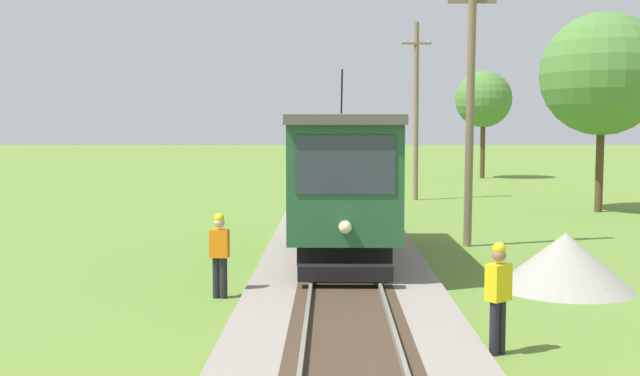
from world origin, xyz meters
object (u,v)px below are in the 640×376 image
at_px(utility_pole_near_tram, 470,106).
at_px(track_worker, 498,293).
at_px(tree_right_near, 602,74).
at_px(utility_pole_mid, 416,109).
at_px(gravel_pile, 565,261).
at_px(tree_left_near, 483,99).
at_px(red_tram, 343,178).
at_px(second_worker, 220,251).

xyz_separation_m(utility_pole_near_tram, track_worker, (-1.44, -10.53, -3.18)).
distance_m(track_worker, tree_right_near, 21.88).
bearing_deg(utility_pole_mid, gravel_pile, -86.82).
relative_size(utility_pole_mid, gravel_pile, 2.84).
xyz_separation_m(utility_pole_mid, tree_right_near, (7.04, -5.01, 1.33)).
relative_size(utility_pole_near_tram, tree_right_near, 0.99).
bearing_deg(gravel_pile, tree_left_near, 81.66).
xyz_separation_m(utility_pole_near_tram, gravel_pile, (1.10, -5.70, -3.54)).
bearing_deg(red_tram, gravel_pile, -34.51).
relative_size(track_worker, second_worker, 1.00).
xyz_separation_m(utility_pole_mid, tree_left_near, (6.18, 14.85, 0.97)).
height_order(utility_pole_mid, tree_left_near, utility_pole_mid).
bearing_deg(red_tram, utility_pole_near_tram, 32.18).
height_order(utility_pole_near_tram, tree_right_near, tree_right_near).
bearing_deg(utility_pole_mid, utility_pole_near_tram, -90.00).
bearing_deg(gravel_pile, second_worker, -172.14).
distance_m(gravel_pile, second_worker, 7.55).
bearing_deg(track_worker, utility_pole_near_tram, 133.63).
relative_size(utility_pole_near_tram, second_worker, 4.56).
bearing_deg(second_worker, utility_pole_mid, 169.48).
height_order(track_worker, second_worker, same).
bearing_deg(track_worker, tree_right_near, 118.05).
bearing_deg(utility_pole_mid, track_worker, -93.35).
bearing_deg(red_tram, tree_left_near, 72.39).
xyz_separation_m(second_worker, tree_right_near, (13.41, 15.83, 4.68)).
relative_size(red_tram, tree_right_near, 1.04).
bearing_deg(utility_pole_near_tram, tree_left_near, 77.94).
height_order(track_worker, tree_right_near, tree_right_near).
xyz_separation_m(utility_pole_mid, second_worker, (-6.37, -20.83, -3.35)).
height_order(utility_pole_mid, track_worker, utility_pole_mid).
bearing_deg(second_worker, track_worker, 58.90).
height_order(utility_pole_near_tram, utility_pole_mid, utility_pole_mid).
bearing_deg(second_worker, red_tram, 155.60).
bearing_deg(gravel_pile, track_worker, -117.78).
bearing_deg(red_tram, track_worker, -74.17).
bearing_deg(track_worker, utility_pole_mid, 138.07).
distance_m(utility_pole_near_tram, tree_left_near, 29.63).
bearing_deg(second_worker, gravel_pile, 104.34).
relative_size(utility_pole_mid, track_worker, 4.75).
bearing_deg(tree_right_near, second_worker, -130.27).
bearing_deg(tree_right_near, red_tram, -133.30).
height_order(utility_pole_mid, tree_right_near, utility_pole_mid).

